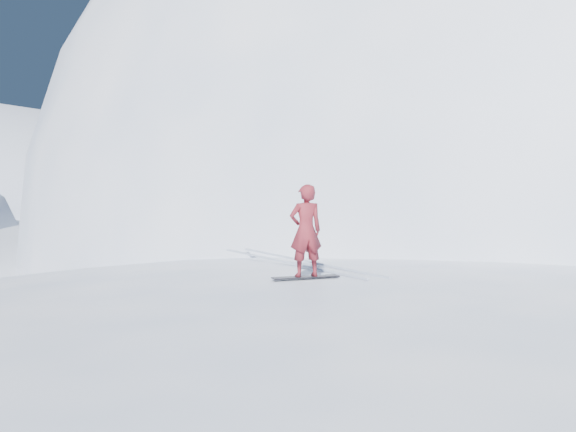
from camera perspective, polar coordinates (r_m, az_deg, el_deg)
name	(u,v)px	position (r m, az deg, el deg)	size (l,w,h in m)	color
near_ridge	(430,397)	(13.26, 12.52, -15.41)	(36.00, 28.00, 4.80)	white
summit_peak	(522,248)	(43.78, 20.09, -2.65)	(60.00, 56.00, 56.00)	white
peak_shoulder	(403,267)	(32.08, 10.22, -4.52)	(28.00, 24.00, 18.00)	white
wind_bumps	(379,423)	(11.81, 8.13, -17.71)	(16.00, 14.40, 1.00)	white
snowboard	(306,277)	(12.00, 1.58, -5.44)	(1.28, 0.24, 0.02)	black
snowboarder	(306,231)	(11.90, 1.59, -1.30)	(0.63, 0.41, 1.71)	maroon
board_tracks	(295,261)	(14.37, 0.65, -4.00)	(1.69, 5.90, 0.04)	silver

